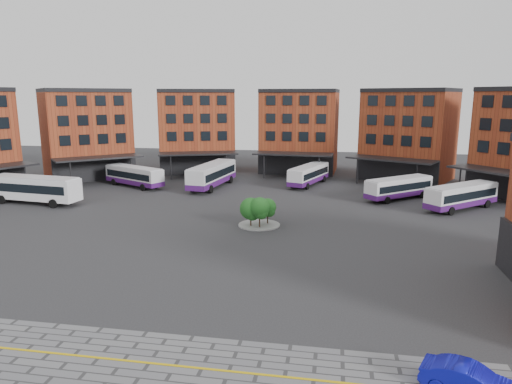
% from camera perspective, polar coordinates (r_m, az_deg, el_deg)
% --- Properties ---
extents(ground, '(160.00, 160.00, 0.00)m').
position_cam_1_polar(ground, '(37.46, -5.70, -9.04)').
color(ground, '#28282B').
rests_on(ground, ground).
extents(yellow_line, '(26.00, 0.15, 0.02)m').
position_cam_1_polar(yellow_line, '(24.92, -10.09, -20.57)').
color(yellow_line, gold).
rests_on(yellow_line, paving_zone).
extents(main_building, '(94.14, 42.48, 14.60)m').
position_cam_1_polar(main_building, '(73.60, -1.46, 7.09)').
color(main_building, brown).
rests_on(main_building, ground).
extents(tree_island, '(4.40, 4.40, 3.25)m').
position_cam_1_polar(tree_island, '(47.27, 0.25, -2.26)').
color(tree_island, gray).
rests_on(tree_island, ground).
extents(bus_a, '(12.52, 4.27, 3.47)m').
position_cam_1_polar(bus_a, '(63.99, -26.00, 0.50)').
color(bus_a, white).
rests_on(bus_a, ground).
extents(bus_b, '(10.73, 7.25, 3.05)m').
position_cam_1_polar(bus_b, '(70.88, -14.99, 1.96)').
color(bus_b, silver).
rests_on(bus_b, ground).
extents(bus_c, '(4.53, 12.82, 3.54)m').
position_cam_1_polar(bus_c, '(68.21, -5.49, 2.17)').
color(bus_c, silver).
rests_on(bus_c, ground).
extents(bus_d, '(5.85, 10.93, 3.02)m').
position_cam_1_polar(bus_d, '(70.30, 6.62, 2.20)').
color(bus_d, white).
rests_on(bus_d, ground).
extents(bus_e, '(9.39, 8.49, 2.90)m').
position_cam_1_polar(bus_e, '(62.90, 17.44, 0.53)').
color(bus_e, white).
rests_on(bus_e, ground).
extents(bus_f, '(9.77, 8.93, 3.04)m').
position_cam_1_polar(bus_f, '(59.95, 24.31, -0.45)').
color(bus_f, white).
rests_on(bus_f, ground).
extents(blue_car, '(4.53, 3.08, 1.41)m').
position_cam_1_polar(blue_car, '(24.36, 25.22, -20.55)').
color(blue_car, '#0D10AC').
rests_on(blue_car, ground).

